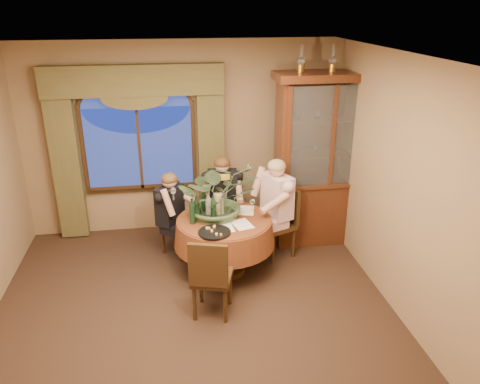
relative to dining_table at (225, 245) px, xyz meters
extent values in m
plane|color=black|center=(-0.45, -1.06, -0.38)|extent=(5.00, 5.00, 0.00)
plane|color=olive|center=(-0.45, 1.44, 1.02)|extent=(4.50, 0.00, 4.50)
plane|color=olive|center=(1.80, -1.06, 1.02)|extent=(0.00, 5.00, 5.00)
plane|color=white|center=(-0.45, -1.06, 2.42)|extent=(5.00, 5.00, 0.00)
cube|color=#4B4724|center=(-2.08, 1.32, 0.80)|extent=(0.38, 0.14, 2.32)
cube|color=#4B4724|center=(-0.02, 1.32, 0.80)|extent=(0.38, 0.14, 2.32)
cylinder|color=maroon|center=(0.00, 0.00, 0.00)|extent=(1.64, 1.64, 0.75)
cube|color=#3B1C11|center=(1.52, 0.69, 0.84)|extent=(1.49, 0.59, 2.42)
cube|color=black|center=(0.75, 0.31, 0.10)|extent=(0.55, 0.55, 0.96)
cube|color=black|center=(0.16, 0.84, 0.10)|extent=(0.49, 0.49, 0.96)
cube|color=black|center=(-0.55, 0.59, 0.10)|extent=(0.59, 0.59, 0.96)
cube|color=black|center=(-0.24, -0.84, 0.10)|extent=(0.52, 0.52, 0.96)
imported|color=#3C5534|center=(-0.06, 0.14, 1.00)|extent=(0.99, 1.10, 0.86)
imported|color=#4A5128|center=(0.08, -0.05, 0.40)|extent=(0.14, 0.14, 0.04)
cylinder|color=black|center=(-0.16, -0.37, 0.39)|extent=(0.38, 0.38, 0.02)
cylinder|color=tan|center=(-0.35, 0.08, 0.54)|extent=(0.07, 0.07, 0.33)
cylinder|color=black|center=(-0.34, -0.01, 0.54)|extent=(0.07, 0.07, 0.33)
cylinder|color=black|center=(-0.13, -0.03, 0.54)|extent=(0.07, 0.07, 0.33)
cylinder|color=black|center=(-0.40, -0.07, 0.54)|extent=(0.07, 0.07, 0.33)
cylinder|color=black|center=(-0.23, 0.20, 0.54)|extent=(0.07, 0.07, 0.33)
cylinder|color=tan|center=(-0.19, 0.08, 0.54)|extent=(0.07, 0.07, 0.33)
cube|color=white|center=(0.20, -0.20, 0.38)|extent=(0.28, 0.34, 0.00)
cube|color=white|center=(0.31, 0.20, 0.38)|extent=(0.27, 0.34, 0.00)
cube|color=white|center=(-0.03, -0.24, 0.38)|extent=(0.24, 0.32, 0.00)
camera|label=1|loc=(-0.63, -5.24, 2.89)|focal=35.00mm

